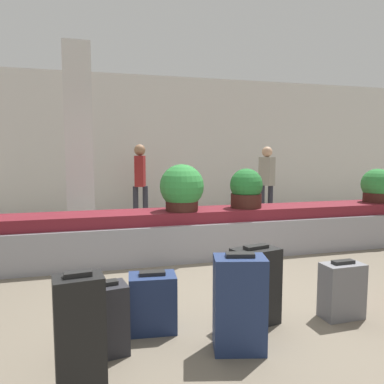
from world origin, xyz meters
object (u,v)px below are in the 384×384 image
at_px(suitcase_2, 108,319).
at_px(traveler_0, 140,177).
at_px(traveler_1, 267,177).
at_px(suitcase_3, 342,290).
at_px(suitcase_6, 153,302).
at_px(suitcase_0, 80,337).
at_px(pillar, 79,145).
at_px(suitcase_5, 255,286).
at_px(potted_plant_1, 182,189).
at_px(potted_plant_2, 246,189).
at_px(potted_plant_0, 377,186).
at_px(suitcase_1, 239,304).

bearing_deg(suitcase_2, traveler_0, 70.59).
distance_m(suitcase_2, traveler_1, 5.95).
distance_m(suitcase_3, suitcase_6, 1.69).
bearing_deg(suitcase_0, pillar, 83.64).
height_order(suitcase_5, traveler_1, traveler_1).
height_order(potted_plant_1, traveler_1, traveler_1).
bearing_deg(pillar, suitcase_6, -79.74).
height_order(potted_plant_2, traveler_1, traveler_1).
bearing_deg(potted_plant_0, suitcase_1, -143.56).
distance_m(suitcase_1, traveler_0, 5.21).
relative_size(suitcase_2, potted_plant_2, 0.96).
height_order(potted_plant_1, potted_plant_2, potted_plant_1).
height_order(suitcase_2, suitcase_6, suitcase_2).
relative_size(suitcase_6, potted_plant_2, 0.88).
xyz_separation_m(suitcase_5, potted_plant_2, (0.86, 2.18, 0.61)).
bearing_deg(suitcase_5, suitcase_2, 174.42).
bearing_deg(potted_plant_2, suitcase_6, -129.93).
relative_size(suitcase_3, traveler_1, 0.33).
xyz_separation_m(potted_plant_0, traveler_0, (-3.52, 2.60, 0.05)).
bearing_deg(potted_plant_2, traveler_1, 57.26).
height_order(potted_plant_0, traveler_0, traveler_0).
height_order(suitcase_3, traveler_1, traveler_1).
bearing_deg(suitcase_3, suitcase_2, -179.65).
distance_m(suitcase_1, potted_plant_0, 4.36).
bearing_deg(suitcase_2, traveler_1, 43.26).
distance_m(pillar, potted_plant_0, 4.89).
distance_m(potted_plant_0, traveler_0, 4.38).
bearing_deg(pillar, potted_plant_0, -15.70).
bearing_deg(pillar, traveler_0, 48.31).
relative_size(suitcase_1, suitcase_2, 1.35).
bearing_deg(suitcase_6, potted_plant_1, 75.71).
height_order(suitcase_0, potted_plant_0, potted_plant_0).
distance_m(potted_plant_1, traveler_1, 3.43).
bearing_deg(suitcase_6, suitcase_5, -0.62).
bearing_deg(potted_plant_0, suitcase_5, -145.39).
bearing_deg(traveler_0, suitcase_0, -174.13).
bearing_deg(suitcase_2, potted_plant_1, 54.84).
distance_m(pillar, suitcase_5, 4.01).
bearing_deg(potted_plant_2, traveler_0, 114.76).
height_order(suitcase_6, traveler_1, traveler_1).
distance_m(pillar, suitcase_3, 4.48).
bearing_deg(suitcase_3, potted_plant_0, 42.55).
bearing_deg(potted_plant_0, suitcase_6, -152.74).
height_order(pillar, suitcase_2, pillar).
distance_m(suitcase_5, traveler_0, 4.85).
bearing_deg(potted_plant_1, potted_plant_2, 1.83).
bearing_deg(potted_plant_1, pillar, 135.30).
relative_size(pillar, suitcase_3, 6.08).
height_order(suitcase_2, traveler_0, traveler_0).
xyz_separation_m(suitcase_5, traveler_1, (2.36, 4.51, 0.62)).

